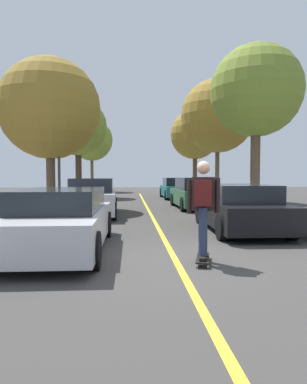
{
  "coord_description": "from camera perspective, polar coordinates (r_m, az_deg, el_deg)",
  "views": [
    {
      "loc": [
        -0.83,
        -6.25,
        1.56
      ],
      "look_at": [
        0.14,
        7.99,
        0.88
      ],
      "focal_mm": 32.5,
      "sensor_mm": 36.0,
      "label": 1
    }
  ],
  "objects": [
    {
      "name": "parked_car_right_near",
      "position": [
        16.55,
        6.89,
        -0.24
      ],
      "size": [
        1.97,
        4.45,
        1.46
      ],
      "color": "#1E5B33",
      "rests_on": "ground"
    },
    {
      "name": "street_tree_left_far",
      "position": [
        34.02,
        -10.1,
        8.39
      ],
      "size": [
        3.98,
        3.98,
        6.81
      ],
      "color": "brown",
      "rests_on": "sidewalk_left"
    },
    {
      "name": "street_tree_left_near",
      "position": [
        25.4,
        -12.26,
        10.34
      ],
      "size": [
        4.04,
        4.04,
        6.86
      ],
      "color": "#3D2D1E",
      "rests_on": "sidewalk_left"
    },
    {
      "name": "street_tree_right_far",
      "position": [
        28.67,
        6.85,
        9.32
      ],
      "size": [
        4.0,
        4.0,
        6.74
      ],
      "color": "#4C3823",
      "rests_on": "sidewalk_right"
    },
    {
      "name": "ground",
      "position": [
        6.49,
        3.66,
        -11.15
      ],
      "size": [
        80.0,
        80.0,
        0.0
      ],
      "primitive_type": "plane",
      "color": "#3D3A38"
    },
    {
      "name": "street_tree_right_nearest",
      "position": [
        15.71,
        16.5,
        15.54
      ],
      "size": [
        3.84,
        3.84,
        6.88
      ],
      "color": "brown",
      "rests_on": "sidewalk_right"
    },
    {
      "name": "fire_hydrant",
      "position": [
        10.98,
        -19.38,
        -3.03
      ],
      "size": [
        0.2,
        0.2,
        0.7
      ],
      "color": "#B2140F",
      "rests_on": "sidewalk_left"
    },
    {
      "name": "parked_car_left_near",
      "position": [
        13.52,
        -9.96,
        -0.94
      ],
      "size": [
        1.95,
        4.23,
        1.45
      ],
      "color": "#B7B7BC",
      "rests_on": "ground"
    },
    {
      "name": "streetlamp",
      "position": [
        16.32,
        -15.3,
        9.03
      ],
      "size": [
        0.36,
        0.24,
        5.66
      ],
      "color": "#38383D",
      "rests_on": "sidewalk_left"
    },
    {
      "name": "skateboarder",
      "position": [
        6.15,
        8.15,
        -1.81
      ],
      "size": [
        0.58,
        0.7,
        1.71
      ],
      "color": "black",
      "rests_on": "skateboard"
    },
    {
      "name": "parked_car_right_far",
      "position": [
        23.68,
        3.61,
        0.59
      ],
      "size": [
        1.82,
        4.66,
        1.4
      ],
      "color": "#196066",
      "rests_on": "ground"
    },
    {
      "name": "center_line",
      "position": [
        10.4,
        0.74,
        -5.87
      ],
      "size": [
        0.12,
        39.2,
        0.01
      ],
      "primitive_type": "cube",
      "color": "gold",
      "rests_on": "ground"
    },
    {
      "name": "parked_car_left_nearest",
      "position": [
        7.49,
        -14.9,
        -4.42
      ],
      "size": [
        1.88,
        4.48,
        1.27
      ],
      "color": "#B7B7BC",
      "rests_on": "ground"
    },
    {
      "name": "skateboard",
      "position": [
        6.34,
        8.1,
        -10.7
      ],
      "size": [
        0.41,
        0.87,
        0.1
      ],
      "color": "black",
      "rests_on": "ground"
    },
    {
      "name": "street_tree_left_nearest",
      "position": [
        16.89,
        -16.65,
        12.93
      ],
      "size": [
        4.58,
        4.58,
        6.75
      ],
      "color": "brown",
      "rests_on": "sidewalk_left"
    },
    {
      "name": "street_tree_right_near",
      "position": [
        21.71,
        10.49,
        12.16
      ],
      "size": [
        4.43,
        4.43,
        7.22
      ],
      "color": "brown",
      "rests_on": "sidewalk_right"
    },
    {
      "name": "parked_car_right_nearest",
      "position": [
        10.13,
        13.92,
        -2.52
      ],
      "size": [
        2.01,
        4.41,
        1.3
      ],
      "color": "black",
      "rests_on": "ground"
    }
  ]
}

